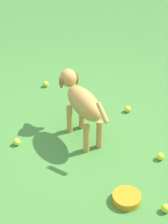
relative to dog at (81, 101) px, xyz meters
The scene contains 8 objects.
ground 0.41m from the dog, 29.19° to the right, with size 14.00×14.00×0.00m, color #478438.
dog is the anchor object (origin of this frame).
tennis_ball_0 0.85m from the dog, 45.10° to the left, with size 0.07×0.07×0.07m, color #D1E32C.
tennis_ball_1 0.72m from the dog, 112.34° to the left, with size 0.07×0.07×0.07m, color yellow.
tennis_ball_2 1.17m from the dog, 15.50° to the left, with size 0.07×0.07×0.07m, color #C8E12D.
tennis_ball_3 1.10m from the dog, behind, with size 0.07×0.07×0.07m, color #C4DD31.
tennis_ball_4 0.70m from the dog, 95.52° to the right, with size 0.07×0.07×0.07m, color #D5E23F.
water_bowl 0.96m from the dog, ahead, with size 0.22×0.22×0.06m, color orange.
Camera 1 is at (2.55, -0.80, 2.13)m, focal length 59.40 mm.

